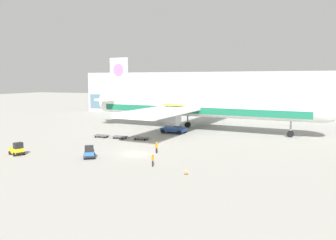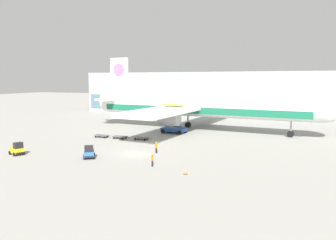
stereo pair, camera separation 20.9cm
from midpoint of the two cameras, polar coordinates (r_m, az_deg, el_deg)
The scene contains 12 objects.
ground_plane at distance 51.38m, azimuth -5.65°, elevation -5.94°, with size 400.00×400.00×0.00m, color #9E9B93.
terminal_building at distance 112.97m, azimuth 8.41°, elevation 4.64°, with size 90.00×18.20×14.00m.
airplane_main at distance 74.87m, azimuth 5.00°, elevation 2.66°, with size 58.04×48.55×17.00m.
scissor_lift_loader at distance 70.82m, azimuth 1.15°, elevation -0.44°, with size 5.47×3.82×6.19m.
baggage_tug_foreground at distance 55.51m, azimuth -24.70°, elevation -4.65°, with size 2.78×2.34×2.00m.
baggage_tug_mid at distance 49.63m, azimuth -13.47°, elevation -5.52°, with size 2.58×2.81×2.00m.
baggage_dolly_lead at distance 66.97m, azimuth -11.39°, elevation -2.67°, with size 3.70×1.50×0.48m.
baggage_dolly_second at distance 65.00m, azimuth -8.29°, elevation -2.89°, with size 3.70×1.50×0.48m.
baggage_dolly_third at distance 63.35m, azimuth -4.54°, elevation -3.10°, with size 3.70×1.50×0.48m.
ground_crew_near at distance 51.56m, azimuth -1.94°, elevation -4.64°, with size 0.50×0.37×1.81m.
ground_crew_far at distance 43.81m, azimuth -2.63°, elevation -6.79°, with size 0.25×0.57×1.75m.
traffic_cone_near at distance 40.46m, azimuth 3.23°, elevation -8.92°, with size 0.40×0.40×0.77m.
Camera 2 is at (22.77, -44.62, 11.46)m, focal length 35.00 mm.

